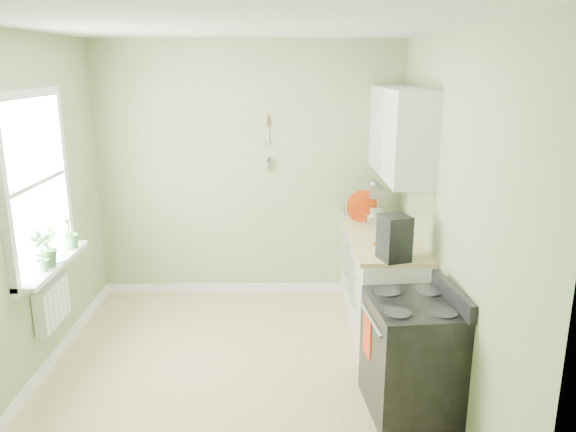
{
  "coord_description": "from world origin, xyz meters",
  "views": [
    {
      "loc": [
        0.36,
        -4.01,
        2.45
      ],
      "look_at": [
        0.4,
        0.55,
        1.21
      ],
      "focal_mm": 35.0,
      "sensor_mm": 36.0,
      "label": 1
    }
  ],
  "objects_px": {
    "stand_mixer": "(375,204)",
    "kettle": "(349,207)",
    "coffee_maker": "(394,239)",
    "stove": "(411,356)"
  },
  "relations": [
    {
      "from": "stand_mixer",
      "to": "kettle",
      "type": "distance_m",
      "value": 0.33
    },
    {
      "from": "coffee_maker",
      "to": "stove",
      "type": "bearing_deg",
      "value": -88.02
    },
    {
      "from": "stove",
      "to": "stand_mixer",
      "type": "xyz_separation_m",
      "value": [
        0.01,
        1.9,
        0.65
      ]
    },
    {
      "from": "stove",
      "to": "stand_mixer",
      "type": "relative_size",
      "value": 2.44
    },
    {
      "from": "stand_mixer",
      "to": "coffee_maker",
      "type": "bearing_deg",
      "value": -91.5
    },
    {
      "from": "kettle",
      "to": "coffee_maker",
      "type": "relative_size",
      "value": 0.47
    },
    {
      "from": "coffee_maker",
      "to": "stand_mixer",
      "type": "bearing_deg",
      "value": 88.5
    },
    {
      "from": "stand_mixer",
      "to": "kettle",
      "type": "height_order",
      "value": "stand_mixer"
    },
    {
      "from": "coffee_maker",
      "to": "kettle",
      "type": "bearing_deg",
      "value": 98.21
    },
    {
      "from": "stand_mixer",
      "to": "coffee_maker",
      "type": "relative_size",
      "value": 1.06
    }
  ]
}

